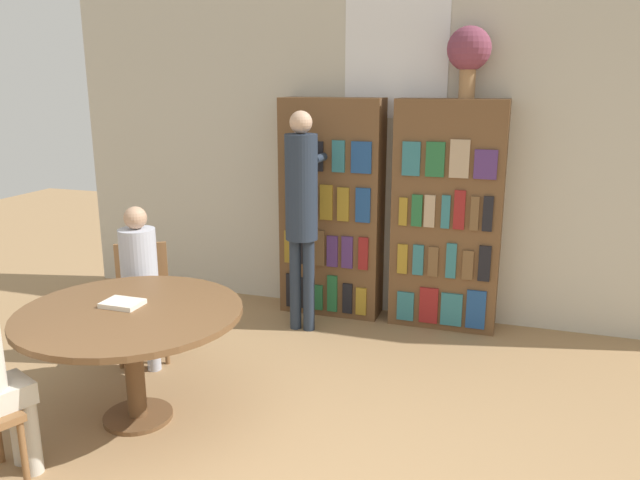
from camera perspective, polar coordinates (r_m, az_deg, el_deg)
The scene contains 9 objects.
wall_back at distance 5.66m, azimuth 6.77°, elevation 8.06°, with size 6.40×0.07×3.00m.
bookshelf_left at distance 5.68m, azimuth 1.08°, elevation 2.85°, with size 0.92×0.34×1.98m.
bookshelf_right at distance 5.47m, azimuth 11.53°, elevation 2.11°, with size 0.92×0.34×1.98m.
flower_vase at distance 5.35m, azimuth 13.46°, elevation 16.40°, with size 0.35×0.35×0.57m.
reading_table at distance 4.08m, azimuth -16.90°, elevation -7.47°, with size 1.39×1.39×0.75m.
chair_left_side at distance 5.10m, azimuth -15.91°, elevation -4.83°, with size 0.55×0.55×0.88m.
seated_reader_left at distance 4.87m, azimuth -16.20°, elevation -3.24°, with size 0.40×0.41×1.22m.
librarian_standing at distance 5.22m, azimuth -1.68°, elevation 3.62°, with size 0.27×0.54×1.89m.
open_book_on_table at distance 4.13m, azimuth -17.61°, elevation -5.55°, with size 0.24×0.18×0.03m.
Camera 1 is at (1.14, -2.10, 2.12)m, focal length 35.00 mm.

